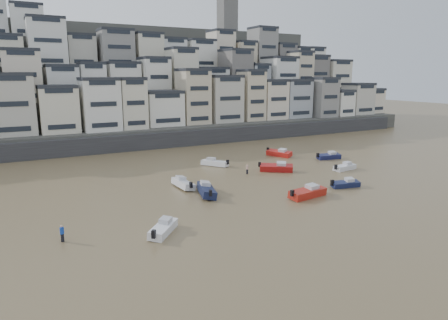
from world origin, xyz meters
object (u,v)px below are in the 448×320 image
boat_f (183,183)px  person_blue (62,233)px  boat_e (276,167)px  boat_a (308,191)px  boat_j (163,227)px  boat_h (215,162)px  boat_g (329,155)px  boat_d (345,166)px  boat_c (206,189)px  person_pink (247,169)px  boat_b (346,183)px  boat_i (279,152)px

boat_f → person_blue: size_ratio=3.19×
boat_e → boat_a: bearing=-72.8°
boat_j → boat_h: bearing=4.6°
boat_e → boat_g: boat_e is taller
boat_d → boat_j: 39.12m
boat_c → person_blue: 20.64m
boat_f → person_pink: bearing=-80.8°
boat_c → boat_j: boat_c is taller
boat_b → boat_c: 20.52m
boat_f → boat_j: (-8.40, -14.97, -0.04)m
boat_b → boat_g: bearing=66.4°
boat_e → person_blue: 38.38m
boat_h → person_pink: (1.94, -8.04, 0.12)m
boat_d → boat_i: (-2.95, 15.10, 0.10)m
boat_f → boat_d: bearing=-98.1°
boat_a → boat_i: 27.62m
boat_d → boat_f: 28.98m
boat_b → boat_h: boat_h is taller
boat_e → boat_i: (8.05, 10.35, -0.04)m
boat_a → boat_h: bearing=87.7°
boat_a → boat_f: 17.81m
boat_e → boat_i: size_ratio=1.05×
boat_e → person_pink: size_ratio=3.48×
boat_c → boat_h: bearing=-15.0°
boat_i → person_blue: size_ratio=3.31×
boat_a → boat_b: bearing=0.2°
boat_c → boat_g: bearing=-56.4°
boat_i → boat_j: 43.70m
boat_f → boat_h: bearing=-47.1°
boat_h → boat_f: bearing=100.1°
boat_e → boat_g: 15.38m
boat_d → boat_e: size_ratio=0.83×
boat_j → person_blue: bearing=115.5°
boat_a → boat_f: size_ratio=1.13×
boat_f → boat_i: (25.88, 12.14, 0.03)m
boat_e → person_pink: bearing=-151.4°
boat_a → boat_i: bearing=53.8°
boat_h → boat_d: bearing=-161.4°
boat_d → boat_e: boat_e is taller
boat_h → person_blue: (-28.40, -22.87, 0.12)m
boat_g → person_blue: bearing=-152.1°
boat_a → boat_j: 21.49m
boat_d → boat_i: size_ratio=0.88×
boat_j → boat_c: bearing=-3.2°
boat_b → person_blue: bearing=-165.9°
boat_f → boat_j: boat_f is taller
boat_c → person_pink: person_pink is taller
boat_b → boat_e: bearing=116.1°
boat_g → boat_i: 9.73m
boat_i → boat_g: bearing=23.5°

